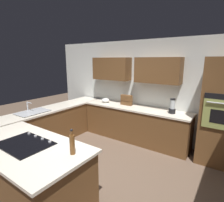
# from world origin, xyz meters

# --- Properties ---
(ground_plane) EXTENTS (14.00, 14.00, 0.00)m
(ground_plane) POSITION_xyz_m (0.00, 0.00, 0.00)
(ground_plane) COLOR brown
(wall_back) EXTENTS (6.00, 0.44, 2.60)m
(wall_back) POSITION_xyz_m (0.06, -2.05, 1.42)
(wall_back) COLOR silver
(wall_back) RESTS_ON ground
(lower_cabinets_back) EXTENTS (2.80, 0.60, 0.86)m
(lower_cabinets_back) POSITION_xyz_m (0.10, -1.72, 0.43)
(lower_cabinets_back) COLOR brown
(lower_cabinets_back) RESTS_ON ground
(countertop_back) EXTENTS (2.84, 0.64, 0.04)m
(countertop_back) POSITION_xyz_m (0.10, -1.72, 0.88)
(countertop_back) COLOR silver
(countertop_back) RESTS_ON lower_cabinets_back
(lower_cabinets_side) EXTENTS (0.60, 2.90, 0.86)m
(lower_cabinets_side) POSITION_xyz_m (1.82, -0.55, 0.43)
(lower_cabinets_side) COLOR brown
(lower_cabinets_side) RESTS_ON ground
(countertop_side) EXTENTS (0.64, 2.94, 0.04)m
(countertop_side) POSITION_xyz_m (1.82, -0.55, 0.88)
(countertop_side) COLOR silver
(countertop_side) RESTS_ON lower_cabinets_side
(island_base) EXTENTS (1.95, 0.96, 0.86)m
(island_base) POSITION_xyz_m (0.43, 1.07, 0.43)
(island_base) COLOR brown
(island_base) RESTS_ON ground
(island_top) EXTENTS (2.03, 1.04, 0.04)m
(island_top) POSITION_xyz_m (0.43, 1.07, 0.88)
(island_top) COLOR silver
(island_top) RESTS_ON island_base
(wall_oven) EXTENTS (0.80, 0.66, 2.15)m
(wall_oven) POSITION_xyz_m (-1.85, -1.72, 1.08)
(wall_oven) COLOR brown
(wall_oven) RESTS_ON ground
(sink_unit) EXTENTS (0.46, 0.70, 0.23)m
(sink_unit) POSITION_xyz_m (1.83, 0.07, 0.92)
(sink_unit) COLOR #515456
(sink_unit) RESTS_ON countertop_side
(cooktop) EXTENTS (0.76, 0.56, 0.03)m
(cooktop) POSITION_xyz_m (0.43, 1.06, 0.91)
(cooktop) COLOR black
(cooktop) RESTS_ON island_top
(blender) EXTENTS (0.15, 0.15, 0.34)m
(blender) POSITION_xyz_m (-0.85, -1.72, 1.05)
(blender) COLOR black
(blender) RESTS_ON countertop_back
(mixing_bowl) EXTENTS (0.23, 0.23, 0.12)m
(mixing_bowl) POSITION_xyz_m (1.05, -1.72, 0.96)
(mixing_bowl) COLOR white
(mixing_bowl) RESTS_ON countertop_back
(spice_rack) EXTENTS (0.32, 0.11, 0.28)m
(spice_rack) POSITION_xyz_m (0.40, -1.80, 1.04)
(spice_rack) COLOR brown
(spice_rack) RESTS_ON countertop_back
(second_bottle) EXTENTS (0.07, 0.07, 0.34)m
(second_bottle) POSITION_xyz_m (-0.35, 0.86, 1.04)
(second_bottle) COLOR brown
(second_bottle) RESTS_ON island_top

